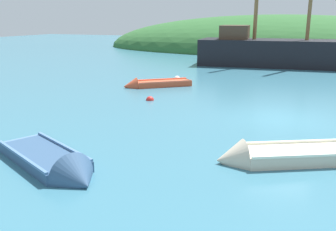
# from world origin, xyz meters

# --- Properties ---
(ground_plane) EXTENTS (120.00, 120.00, 0.00)m
(ground_plane) POSITION_xyz_m (0.00, 0.00, 0.00)
(ground_plane) COLOR teal
(shore_hill) EXTENTS (44.92, 21.86, 8.40)m
(shore_hill) POSITION_xyz_m (-3.52, 33.22, 0.00)
(shore_hill) COLOR #2D602D
(shore_hill) RESTS_ON ground
(sailing_ship) EXTENTS (15.02, 5.31, 12.60)m
(sailing_ship) POSITION_xyz_m (-2.09, 16.62, 0.83)
(sailing_ship) COLOR black
(sailing_ship) RESTS_ON ground
(rowboat_near_dock) EXTENTS (3.62, 3.19, 0.95)m
(rowboat_near_dock) POSITION_xyz_m (-7.38, 4.35, 0.09)
(rowboat_near_dock) COLOR #C64C2D
(rowboat_near_dock) RESTS_ON ground
(rowboat_outer_right) EXTENTS (4.04, 2.78, 1.20)m
(rowboat_outer_right) POSITION_xyz_m (-4.85, -7.28, 0.09)
(rowboat_outer_right) COLOR #335175
(rowboat_outer_right) RESTS_ON ground
(rowboat_far) EXTENTS (3.88, 2.77, 1.10)m
(rowboat_far) POSITION_xyz_m (0.31, -4.63, 0.11)
(rowboat_far) COLOR beige
(rowboat_far) RESTS_ON ground
(buoy_red) EXTENTS (0.38, 0.38, 0.38)m
(buoy_red) POSITION_xyz_m (-6.04, 1.05, 0.00)
(buoy_red) COLOR red
(buoy_red) RESTS_ON ground
(buoy_white) EXTENTS (0.40, 0.40, 0.40)m
(buoy_white) POSITION_xyz_m (-7.07, 7.41, 0.00)
(buoy_white) COLOR white
(buoy_white) RESTS_ON ground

